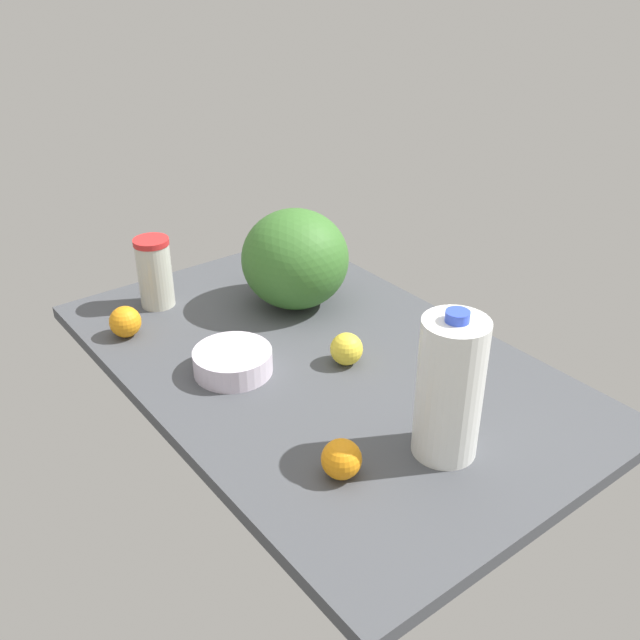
% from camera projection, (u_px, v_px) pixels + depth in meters
% --- Properties ---
extents(countertop, '(1.20, 0.76, 0.03)m').
position_uv_depth(countertop, '(320.00, 366.00, 1.56)').
color(countertop, '#44474C').
rests_on(countertop, ground).
extents(milk_jug, '(0.12, 0.12, 0.29)m').
position_uv_depth(milk_jug, '(450.00, 388.00, 1.23)').
color(milk_jug, white).
rests_on(milk_jug, countertop).
extents(tumbler_cup, '(0.09, 0.09, 0.18)m').
position_uv_depth(tumbler_cup, '(155.00, 272.00, 1.74)').
color(tumbler_cup, beige).
rests_on(tumbler_cup, countertop).
extents(watermelon, '(0.26, 0.26, 0.24)m').
position_uv_depth(watermelon, '(295.00, 259.00, 1.73)').
color(watermelon, '#39702B').
rests_on(watermelon, countertop).
extents(mixing_bowl, '(0.17, 0.17, 0.05)m').
position_uv_depth(mixing_bowl, '(233.00, 361.00, 1.50)').
color(mixing_bowl, silver).
rests_on(mixing_bowl, countertop).
extents(orange_beside_bowl, '(0.07, 0.07, 0.07)m').
position_uv_depth(orange_beside_bowl, '(125.00, 322.00, 1.63)').
color(orange_beside_bowl, orange).
rests_on(orange_beside_bowl, countertop).
extents(orange_far_back, '(0.07, 0.07, 0.07)m').
position_uv_depth(orange_far_back, '(341.00, 459.00, 1.22)').
color(orange_far_back, orange).
rests_on(orange_far_back, countertop).
extents(lemon_by_jug, '(0.07, 0.07, 0.07)m').
position_uv_depth(lemon_by_jug, '(346.00, 349.00, 1.53)').
color(lemon_by_jug, yellow).
rests_on(lemon_by_jug, countertop).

